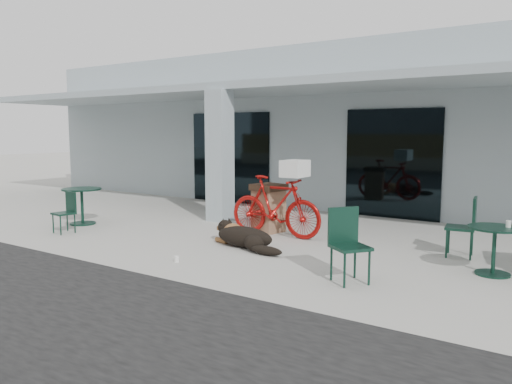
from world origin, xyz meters
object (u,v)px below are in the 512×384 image
Objects in this scene: cafe_chair_near at (64,213)px; cafe_table_far at (494,251)px; dog at (245,236)px; cafe_chair_far_a at (350,246)px; bicycle at (275,206)px; cafe_table_near at (82,206)px; cafe_chair_far_b at (460,227)px; trash_receptacle at (269,208)px.

cafe_table_far is at bearing 19.22° from cafe_chair_near.
dog is at bearing 22.14° from cafe_chair_near.
cafe_chair_far_a reaches higher than dog.
bicycle is at bearing 109.02° from dog.
dog is at bearing -177.94° from bicycle.
cafe_table_far is (4.19, -0.56, -0.26)m from bicycle.
bicycle is 1.52× the size of dog.
dog is at bearing 106.53° from cafe_chair_far_a.
dog is 1.53× the size of cafe_table_near.
cafe_chair_far_b is at bearing 39.11° from dog.
bicycle is 3.33m from cafe_chair_far_a.
dog is at bearing -74.07° from trash_receptacle.
cafe_table_far reaches higher than dog.
bicycle reaches higher than trash_receptacle.
cafe_chair_near is at bearing -144.25° from trash_receptacle.
cafe_table_near is at bearing 105.51° from bicycle.
trash_receptacle is (-3.89, 0.00, -0.01)m from cafe_chair_far_b.
cafe_chair_near reaches higher than cafe_table_far.
cafe_table_far is 0.74× the size of cafe_chair_far_a.
bicycle is 2.32× the size of cafe_table_near.
cafe_table_near is at bearing 129.34° from cafe_chair_near.
bicycle reaches higher than cafe_chair_near.
cafe_chair_far_b is at bearing 26.48° from cafe_chair_near.
cafe_table_near reaches higher than dog.
cafe_chair_far_a is 2.63m from cafe_chair_far_b.
cafe_chair_far_b reaches higher than trash_receptacle.
cafe_chair_near is 4.35m from trash_receptacle.
cafe_table_near reaches higher than cafe_table_far.
bicycle is 1.96× the size of cafe_chair_far_a.
cafe_chair_near reaches higher than cafe_table_near.
bicycle is at bearing -41.02° from trash_receptacle.
cafe_table_near is (-4.50, -0.15, 0.19)m from dog.
cafe_chair_near is 8.25m from cafe_table_far.
bicycle is 1.27m from dog.
trash_receptacle is at bearing 87.13° from cafe_chair_far_a.
cafe_table_near is (-4.43, -1.35, -0.21)m from bicycle.
cafe_chair_far_b is (3.46, 1.51, 0.29)m from dog.
cafe_chair_far_b is at bearing 127.19° from cafe_table_far.
cafe_chair_far_a reaches higher than cafe_table_far.
dog is 1.31× the size of cafe_chair_far_b.
cafe_chair_far_a is (-1.63, -1.57, 0.16)m from cafe_table_far.
cafe_table_near is 4.40m from trash_receptacle.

